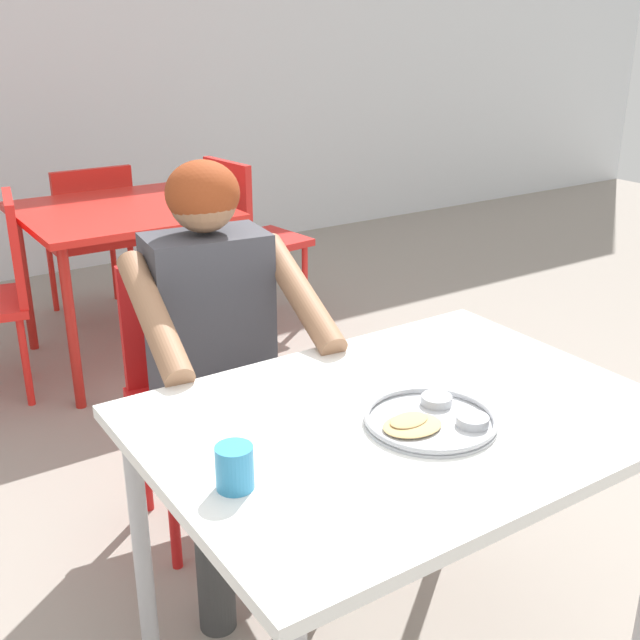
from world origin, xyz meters
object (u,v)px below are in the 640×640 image
at_px(diner_foreground, 221,336).
at_px(chair_red_far, 92,231).
at_px(chair_foreground, 198,376).
at_px(chair_red_right, 248,232).
at_px(table_foreground, 402,443).
at_px(thali_tray, 432,420).
at_px(drinking_cup, 235,466).
at_px(table_background_red, 121,227).

bearing_deg(diner_foreground, chair_red_far, 81.62).
distance_m(chair_foreground, chair_red_right, 1.67).
relative_size(table_foreground, chair_red_right, 1.26).
height_order(thali_tray, drinking_cup, drinking_cup).
xyz_separation_m(table_foreground, thali_tray, (0.02, -0.07, 0.09)).
distance_m(drinking_cup, chair_red_right, 2.67).
bearing_deg(chair_foreground, table_foreground, -84.06).
relative_size(drinking_cup, diner_foreground, 0.07).
bearing_deg(chair_red_far, drinking_cup, -102.63).
distance_m(drinking_cup, chair_foreground, 1.05).
relative_size(table_foreground, table_background_red, 1.29).
relative_size(drinking_cup, table_background_red, 0.10).
xyz_separation_m(thali_tray, chair_foreground, (-0.11, 0.96, -0.25)).
distance_m(table_foreground, chair_foreground, 0.91).
xyz_separation_m(thali_tray, table_background_red, (0.14, 2.30, -0.09)).
relative_size(chair_foreground, diner_foreground, 0.71).
distance_m(thali_tray, drinking_cup, 0.46).
bearing_deg(table_background_red, chair_red_right, 4.07).
distance_m(table_foreground, diner_foreground, 0.68).
height_order(table_background_red, chair_red_right, chair_red_right).
height_order(drinking_cup, chair_red_far, chair_red_far).
height_order(drinking_cup, chair_foreground, chair_foreground).
xyz_separation_m(thali_tray, drinking_cup, (-0.46, 0.02, 0.03)).
xyz_separation_m(table_background_red, chair_red_right, (0.68, 0.05, -0.14)).
xyz_separation_m(thali_tray, diner_foreground, (-0.13, 0.74, -0.03)).
height_order(thali_tray, chair_foreground, chair_foreground).
bearing_deg(chair_red_far, chair_red_right, -42.84).
height_order(table_foreground, thali_tray, thali_tray).
xyz_separation_m(diner_foreground, table_background_red, (0.27, 1.56, -0.06)).
bearing_deg(diner_foreground, chair_red_right, 59.41).
height_order(table_foreground, chair_red_far, chair_red_far).
height_order(thali_tray, chair_red_right, chair_red_right).
relative_size(chair_red_right, chair_red_far, 1.08).
xyz_separation_m(chair_foreground, chair_red_right, (0.93, 1.39, 0.02)).
relative_size(drinking_cup, chair_red_right, 0.10).
distance_m(thali_tray, chair_red_right, 2.50).
relative_size(thali_tray, table_background_red, 0.33).
bearing_deg(chair_foreground, chair_red_far, 81.29).
distance_m(table_foreground, chair_red_far, 2.87).
distance_m(table_foreground, chair_red_right, 2.43).
relative_size(chair_foreground, chair_red_far, 1.02).
xyz_separation_m(drinking_cup, table_background_red, (0.60, 2.28, -0.13)).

